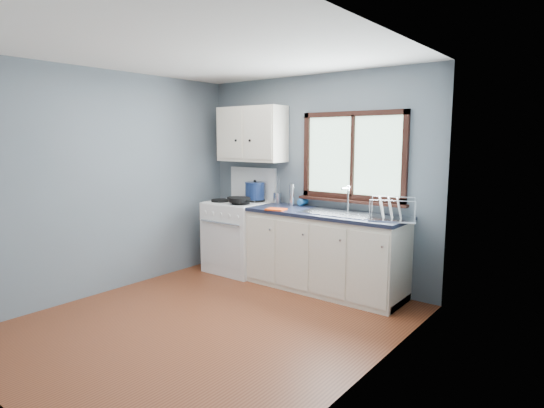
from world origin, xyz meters
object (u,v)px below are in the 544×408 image
Objects in this scene: sink at (339,219)px; skillet at (240,200)px; base_cabinets at (324,256)px; thermos at (292,195)px; stockpot at (255,191)px; dish_rack at (391,214)px; gas_range at (239,234)px; utensil_crock at (278,198)px.

skillet is (-1.31, -0.19, 0.13)m from sink.
base_cabinets is 0.88m from thermos.
stockpot is 0.56m from thermos.
thermos reaches higher than dish_rack.
stockpot is (-0.01, 0.31, 0.09)m from skillet.
sink is at bearing 0.71° from gas_range.
skillet is 1.93m from dish_rack.
base_cabinets is 0.98m from dish_rack.
stockpot reaches higher than thermos.
thermos is (-0.76, 0.16, 0.19)m from sink.
dish_rack reaches higher than skillet.
sink is 1.34m from stockpot.
gas_range reaches higher than dish_rack.
thermos is (0.55, 0.05, -0.02)m from stockpot.
stockpot reaches higher than skillet.
skillet is 1.58× the size of stockpot.
stockpot is at bearing 174.32° from base_cabinets.
sink reaches higher than dish_rack.
base_cabinets is 1.32m from stockpot.
utensil_crock is at bearing 58.86° from skillet.
base_cabinets is 1.28m from skillet.
base_cabinets is (1.31, 0.02, -0.08)m from gas_range.
skillet is at bearing -171.51° from sink.
base_cabinets is 6.93× the size of stockpot.
thermos is at bearing 4.94° from stockpot.
base_cabinets is 6.95× the size of thermos.
skillet is 1.59× the size of thermos.
utensil_crock reaches higher than dish_rack.
dish_rack is (1.63, -0.23, -0.01)m from utensil_crock.
utensil_crock is 1.65m from dish_rack.
stockpot is at bearing -162.12° from utensil_crock.
gas_range reaches higher than utensil_crock.
sink is 1.52× the size of dish_rack.
skillet is 1.20× the size of utensil_crock.
utensil_crock reaches higher than sink.
gas_range is at bearing 158.65° from dish_rack.
gas_range is 3.85× the size of utensil_crock.
skillet is at bearing -125.66° from utensil_crock.
gas_range is 0.62m from stockpot.
sink is (0.18, -0.00, 0.45)m from base_cabinets.
base_cabinets is at bearing 14.36° from skillet.
stockpot is 0.33m from utensil_crock.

